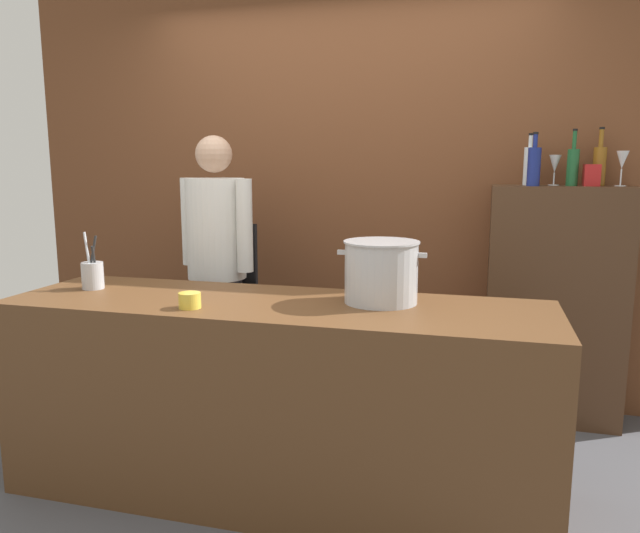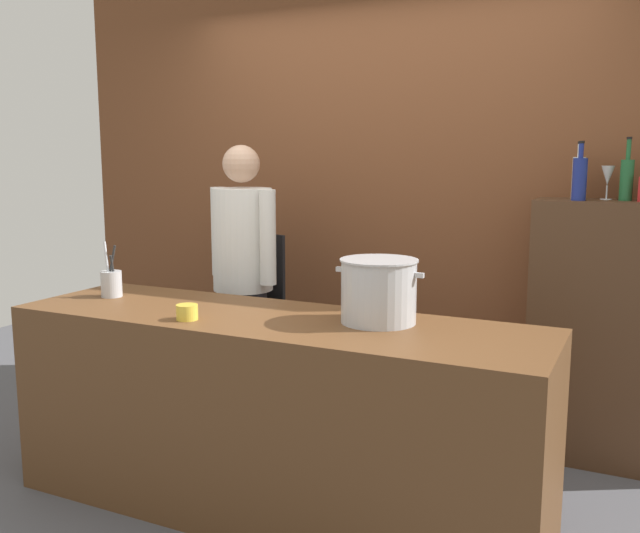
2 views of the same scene
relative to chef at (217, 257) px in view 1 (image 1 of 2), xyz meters
The scene contains 15 objects.
ground_plane 1.37m from the chef, 50.71° to the right, with size 8.00×8.00×0.00m, color #4C4C51.
brick_back_panel 1.04m from the chef, 46.20° to the left, with size 4.40×0.10×3.00m, color brown.
prep_counter 1.10m from the chef, 50.71° to the right, with size 2.42×0.70×0.90m, color brown.
bar_cabinet 1.98m from the chef, 12.77° to the left, with size 0.76×0.32×1.38m, color #472D1C.
chef is the anchor object (origin of this frame).
stockpot_large 1.25m from the chef, 31.02° to the right, with size 0.39×0.33×0.27m.
utensil_crock 0.79m from the chef, 114.76° to the right, with size 0.10×0.10×0.28m.
butter_jar 1.01m from the chef, 72.03° to the right, with size 0.09×0.09×0.07m, color yellow.
wine_bottle_amber 2.23m from the chef, 13.36° to the left, with size 0.07×0.07×0.32m.
wine_bottle_clear 1.87m from the chef, 14.77° to the left, with size 0.06×0.06×0.29m.
wine_bottle_green 2.08m from the chef, 12.44° to the left, with size 0.06×0.06×0.31m.
wine_bottle_cobalt 1.86m from the chef, 11.08° to the left, with size 0.07×0.07×0.29m.
wine_glass_short 2.32m from the chef, 11.22° to the left, with size 0.07×0.07×0.19m.
wine_glass_tall 2.00m from the chef, 14.15° to the left, with size 0.07×0.07×0.17m.
spice_tin_red 2.15m from the chef, 11.30° to the left, with size 0.08×0.08×0.12m, color red.
Camera 1 is at (0.86, -2.45, 1.50)m, focal length 33.77 mm.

